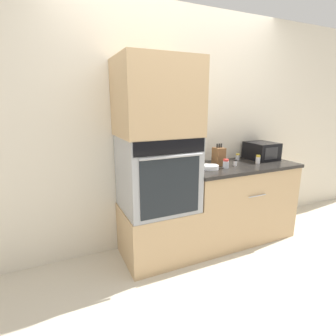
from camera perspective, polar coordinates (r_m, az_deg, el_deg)
name	(u,v)px	position (r m, az deg, el deg)	size (l,w,h in m)	color
ground_plane	(202,262)	(2.79, 7.51, -19.67)	(12.00, 12.00, 0.00)	beige
wall_back	(175,130)	(2.88, 1.59, 8.25)	(8.00, 0.05, 2.50)	beige
oven_cabinet_base	(158,232)	(2.74, -2.20, -13.74)	(0.70, 0.60, 0.53)	tan
wall_oven	(157,173)	(2.51, -2.30, -1.09)	(0.68, 0.64, 0.71)	#9EA0A5
oven_cabinet_upper	(157,98)	(2.42, -2.50, 15.03)	(0.70, 0.60, 0.68)	tan
counter_unit	(237,201)	(3.14, 14.74, -6.96)	(1.29, 0.63, 0.88)	tan
microwave	(261,151)	(3.34, 19.67, 3.55)	(0.31, 0.35, 0.20)	black
knife_block	(219,156)	(2.89, 10.98, 2.50)	(0.10, 0.12, 0.24)	brown
bowl	(210,167)	(2.72, 9.22, 0.20)	(0.17, 0.17, 0.04)	white
condiment_jar_near	(235,163)	(2.91, 14.41, 1.11)	(0.04, 0.04, 0.07)	silver
condiment_jar_mid	(226,164)	(2.79, 12.47, 0.93)	(0.06, 0.06, 0.09)	silver
condiment_jar_far	(238,157)	(3.24, 14.91, 2.39)	(0.05, 0.05, 0.07)	silver
condiment_jar_back	(258,159)	(3.10, 19.00, 1.79)	(0.05, 0.05, 0.10)	silver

